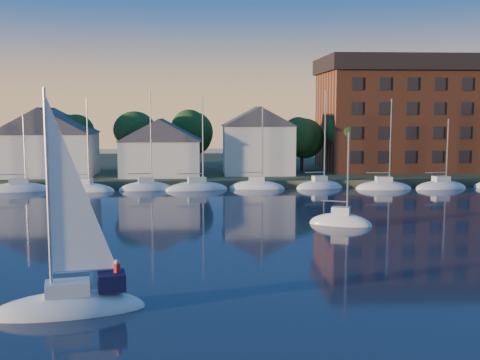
{
  "coord_description": "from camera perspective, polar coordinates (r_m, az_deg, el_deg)",
  "views": [
    {
      "loc": [
        0.22,
        -28.34,
        10.49
      ],
      "look_at": [
        3.19,
        22.0,
        4.48
      ],
      "focal_mm": 45.0,
      "sensor_mm": 36.0,
      "label": 1
    }
  ],
  "objects": [
    {
      "name": "drifting_sailboat_right",
      "position": [
        55.34,
        9.51,
        -4.12
      ],
      "size": [
        6.01,
        3.87,
        9.51
      ],
      "rotation": [
        0.0,
        0.0,
        -0.37
      ],
      "color": "white",
      "rests_on": "ground"
    },
    {
      "name": "clubhouse_east",
      "position": [
        87.8,
        1.72,
        3.86
      ],
      "size": [
        10.5,
        8.4,
        9.8
      ],
      "color": "white",
      "rests_on": "shoreline_land"
    },
    {
      "name": "condo_block",
      "position": [
        99.22,
        16.63,
        6.11
      ],
      "size": [
        31.0,
        17.0,
        17.4
      ],
      "color": "brown",
      "rests_on": "shoreline_land"
    },
    {
      "name": "clubhouse_west",
      "position": [
        89.26,
        -17.82,
        3.54
      ],
      "size": [
        13.65,
        9.45,
        9.64
      ],
      "color": "white",
      "rests_on": "shoreline_land"
    },
    {
      "name": "wooden_dock",
      "position": [
        81.02,
        -3.5,
        -0.66
      ],
      "size": [
        120.0,
        3.0,
        1.0
      ],
      "primitive_type": "cube",
      "color": "brown",
      "rests_on": "ground"
    },
    {
      "name": "shoreline_land",
      "position": [
        103.87,
        -3.48,
        0.99
      ],
      "size": [
        160.0,
        50.0,
        2.0
      ],
      "primitive_type": "cube",
      "color": "#2E3B22",
      "rests_on": "ground"
    },
    {
      "name": "clubhouse_centre",
      "position": [
        85.73,
        -7.54,
        3.15
      ],
      "size": [
        11.55,
        8.4,
        8.08
      ],
      "color": "white",
      "rests_on": "shoreline_land"
    },
    {
      "name": "tree_line",
      "position": [
        91.41,
        -2.26,
        4.71
      ],
      "size": [
        93.4,
        5.4,
        8.9
      ],
      "color": "#3D291B",
      "rests_on": "shoreline_land"
    },
    {
      "name": "hero_sailboat",
      "position": [
        32.87,
        -15.75,
        -11.07
      ],
      "size": [
        8.3,
        4.16,
        12.63
      ],
      "rotation": [
        0.0,
        0.0,
        3.35
      ],
      "color": "white",
      "rests_on": "ground"
    },
    {
      "name": "moored_fleet",
      "position": [
        78.12,
        -0.57,
        -0.85
      ],
      "size": [
        95.5,
        2.4,
        12.05
      ],
      "color": "white",
      "rests_on": "ground"
    },
    {
      "name": "ground",
      "position": [
        30.21,
        -3.68,
        -13.53
      ],
      "size": [
        260.0,
        260.0,
        0.0
      ],
      "primitive_type": "plane",
      "color": "black",
      "rests_on": "ground"
    }
  ]
}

